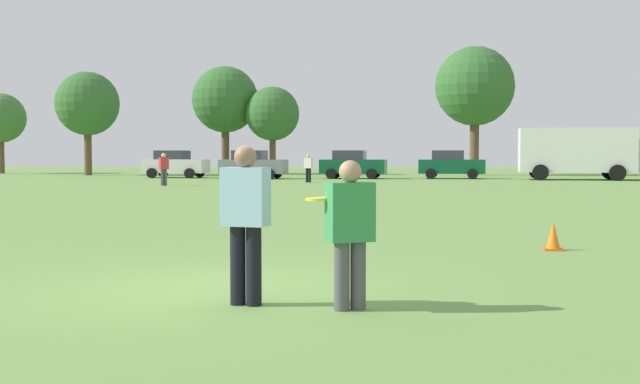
# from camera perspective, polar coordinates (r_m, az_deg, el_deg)

# --- Properties ---
(ground_plane) EXTENTS (171.20, 171.20, 0.00)m
(ground_plane) POSITION_cam_1_polar(r_m,az_deg,el_deg) (9.73, -7.86, -6.90)
(ground_plane) COLOR #6B9347
(player_thrower) EXTENTS (0.52, 0.36, 1.72)m
(player_thrower) POSITION_cam_1_polar(r_m,az_deg,el_deg) (8.52, -5.38, -1.69)
(player_thrower) COLOR black
(player_thrower) RESTS_ON ground
(player_defender) EXTENTS (0.54, 0.44, 1.56)m
(player_defender) POSITION_cam_1_polar(r_m,az_deg,el_deg) (8.23, 2.18, -2.51)
(player_defender) COLOR #4C4C51
(player_defender) RESTS_ON ground
(frisbee) EXTENTS (0.27, 0.27, 0.04)m
(frisbee) POSITION_cam_1_polar(r_m,az_deg,el_deg) (8.30, -0.15, -0.50)
(frisbee) COLOR yellow
(traffic_cone) EXTENTS (0.32, 0.32, 0.48)m
(traffic_cone) POSITION_cam_1_polar(r_m,az_deg,el_deg) (13.94, 16.44, -3.09)
(traffic_cone) COLOR #D8590C
(traffic_cone) RESTS_ON ground
(parked_car_near_left) EXTENTS (4.31, 2.44, 1.82)m
(parked_car_near_left) POSITION_cam_1_polar(r_m,az_deg,el_deg) (53.65, -10.39, 2.00)
(parked_car_near_left) COLOR silver
(parked_car_near_left) RESTS_ON ground
(parked_car_mid_left) EXTENTS (4.31, 2.44, 1.82)m
(parked_car_mid_left) POSITION_cam_1_polar(r_m,az_deg,el_deg) (51.03, -4.87, 2.00)
(parked_car_mid_left) COLOR slate
(parked_car_mid_left) RESTS_ON ground
(parked_car_center) EXTENTS (4.31, 2.44, 1.82)m
(parked_car_center) POSITION_cam_1_polar(r_m,az_deg,el_deg) (51.16, 2.35, 2.01)
(parked_car_center) COLOR #0C4C2D
(parked_car_center) RESTS_ON ground
(parked_car_mid_right) EXTENTS (4.31, 2.44, 1.82)m
(parked_car_mid_right) POSITION_cam_1_polar(r_m,az_deg,el_deg) (51.61, 9.43, 1.98)
(parked_car_mid_right) COLOR #0C4C2D
(parked_car_mid_right) RESTS_ON ground
(box_truck) EXTENTS (8.65, 3.38, 3.18)m
(box_truck) POSITION_cam_1_polar(r_m,az_deg,el_deg) (51.15, 18.66, 2.79)
(box_truck) COLOR white
(box_truck) RESTS_ON ground
(bystander_far_jogger) EXTENTS (0.51, 0.50, 1.64)m
(bystander_far_jogger) POSITION_cam_1_polar(r_m,az_deg,el_deg) (40.67, -11.19, 1.76)
(bystander_far_jogger) COLOR #4C4C51
(bystander_far_jogger) RESTS_ON ground
(bystander_field_marshal) EXTENTS (0.49, 0.36, 1.58)m
(bystander_field_marshal) POSITION_cam_1_polar(r_m,az_deg,el_deg) (44.30, -0.85, 1.84)
(bystander_field_marshal) COLOR black
(bystander_field_marshal) RESTS_ON ground
(tree_west_oak) EXTENTS (4.00, 4.00, 6.50)m
(tree_west_oak) POSITION_cam_1_polar(r_m,az_deg,el_deg) (69.29, -22.01, 4.95)
(tree_west_oak) COLOR brown
(tree_west_oak) RESTS_ON ground
(tree_west_maple) EXTENTS (4.74, 4.74, 7.70)m
(tree_west_maple) POSITION_cam_1_polar(r_m,az_deg,el_deg) (61.63, -16.41, 6.10)
(tree_west_maple) COLOR brown
(tree_west_maple) RESTS_ON ground
(tree_center_elm) EXTENTS (5.21, 5.21, 8.47)m
(tree_center_elm) POSITION_cam_1_polar(r_m,az_deg,el_deg) (62.95, -6.85, 6.60)
(tree_center_elm) COLOR brown
(tree_center_elm) RESTS_ON ground
(tree_east_birch) EXTENTS (4.16, 4.16, 6.76)m
(tree_east_birch) POSITION_cam_1_polar(r_m,az_deg,el_deg) (61.22, -3.44, 5.62)
(tree_east_birch) COLOR brown
(tree_east_birch) RESTS_ON ground
(tree_east_oak) EXTENTS (5.90, 5.90, 9.59)m
(tree_east_oak) POSITION_cam_1_polar(r_m,az_deg,el_deg) (60.55, 11.09, 7.46)
(tree_east_oak) COLOR brown
(tree_east_oak) RESTS_ON ground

